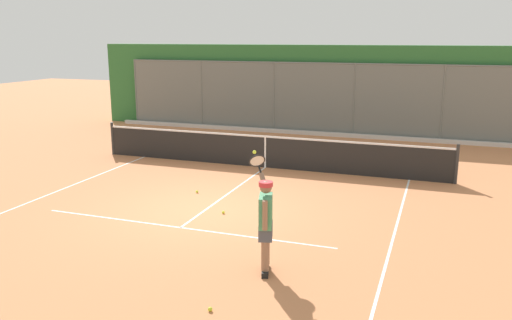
% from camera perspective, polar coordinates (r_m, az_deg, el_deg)
% --- Properties ---
extents(ground_plane, '(60.00, 60.00, 0.00)m').
position_cam_1_polar(ground_plane, '(11.93, -5.46, -5.39)').
color(ground_plane, '#C67A4C').
extents(court_line_markings, '(8.35, 9.85, 0.01)m').
position_cam_1_polar(court_line_markings, '(10.65, -9.00, -7.82)').
color(court_line_markings, white).
rests_on(court_line_markings, ground).
extents(fence_backdrop, '(19.15, 1.37, 3.49)m').
position_cam_1_polar(fence_backdrop, '(21.53, 6.63, 7.64)').
color(fence_backdrop, slate).
rests_on(fence_backdrop, ground).
extents(tennis_net, '(10.73, 0.09, 1.07)m').
position_cam_1_polar(tennis_net, '(15.55, 1.02, 0.96)').
color(tennis_net, '#2D2D2D').
rests_on(tennis_net, ground).
extents(tennis_player, '(0.74, 1.22, 1.85)m').
position_cam_1_polar(tennis_player, '(8.56, 1.02, -6.55)').
color(tennis_player, black).
rests_on(tennis_player, ground).
extents(tennis_ball_by_sideline, '(0.07, 0.07, 0.07)m').
position_cam_1_polar(tennis_ball_by_sideline, '(13.20, -6.43, -3.42)').
color(tennis_ball_by_sideline, '#C1D138').
rests_on(tennis_ball_by_sideline, ground).
extents(tennis_ball_near_baseline, '(0.07, 0.07, 0.07)m').
position_cam_1_polar(tennis_ball_near_baseline, '(11.63, -3.58, -5.69)').
color(tennis_ball_near_baseline, '#CCDB33').
rests_on(tennis_ball_near_baseline, ground).
extents(tennis_ball_near_net, '(0.07, 0.07, 0.07)m').
position_cam_1_polar(tennis_ball_near_net, '(7.76, -5.01, -15.85)').
color(tennis_ball_near_net, '#CCDB33').
rests_on(tennis_ball_near_net, ground).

